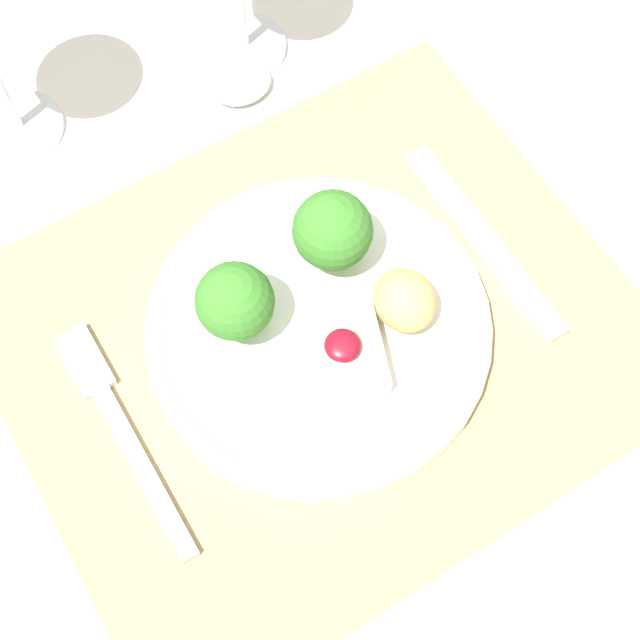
{
  "coord_description": "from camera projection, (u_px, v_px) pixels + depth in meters",
  "views": [
    {
      "loc": [
        -0.13,
        -0.22,
        1.32
      ],
      "look_at": [
        0.0,
        0.0,
        0.77
      ],
      "focal_mm": 50.0,
      "sensor_mm": 36.0,
      "label": 1
    }
  ],
  "objects": [
    {
      "name": "ground_plane",
      "position": [
        319.0,
        538.0,
        1.31
      ],
      "size": [
        8.0,
        8.0,
        0.0
      ],
      "primitive_type": "plane",
      "color": "brown"
    },
    {
      "name": "dining_table",
      "position": [
        319.0,
        384.0,
        0.72
      ],
      "size": [
        1.28,
        0.93,
        0.74
      ],
      "color": "white",
      "rests_on": "ground_plane"
    },
    {
      "name": "placemat",
      "position": [
        319.0,
        335.0,
        0.63
      ],
      "size": [
        0.43,
        0.36,
        0.0
      ],
      "primitive_type": "cube",
      "color": "#9E895B",
      "rests_on": "dining_table"
    },
    {
      "name": "dinner_plate",
      "position": [
        319.0,
        316.0,
        0.61
      ],
      "size": [
        0.24,
        0.24,
        0.08
      ],
      "color": "white",
      "rests_on": "placemat"
    },
    {
      "name": "fork",
      "position": [
        118.0,
        422.0,
        0.6
      ],
      "size": [
        0.02,
        0.18,
        0.01
      ],
      "rotation": [
        0.0,
        0.0,
        -0.02
      ],
      "color": "silver",
      "rests_on": "placemat"
    },
    {
      "name": "knife",
      "position": [
        493.0,
        253.0,
        0.65
      ],
      "size": [
        0.02,
        0.18,
        0.01
      ],
      "rotation": [
        0.0,
        0.0,
        0.04
      ],
      "color": "silver",
      "rests_on": "placemat"
    },
    {
      "name": "spoon",
      "position": [
        222.0,
        94.0,
        0.71
      ],
      "size": [
        0.17,
        0.04,
        0.01
      ],
      "rotation": [
        0.0,
        0.0,
        -0.02
      ],
      "color": "silver",
      "rests_on": "dining_table"
    }
  ]
}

